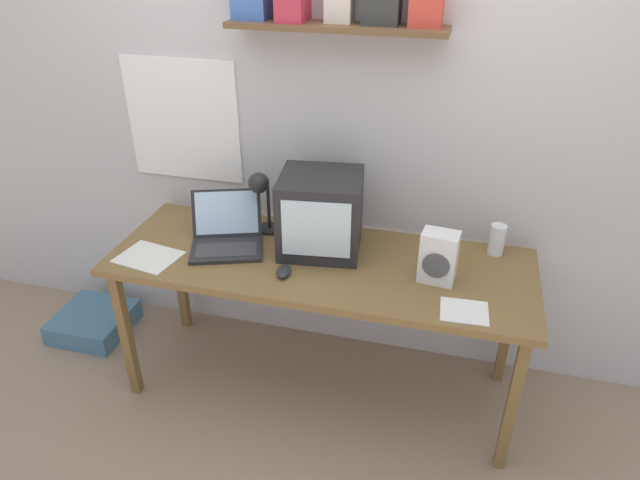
# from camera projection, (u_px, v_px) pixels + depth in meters

# --- Properties ---
(ground_plane) EXTENTS (12.00, 12.00, 0.00)m
(ground_plane) POSITION_uv_depth(u_px,v_px,m) (320.00, 384.00, 2.93)
(ground_plane) COLOR gray
(back_wall) EXTENTS (5.60, 0.24, 2.60)m
(back_wall) POSITION_uv_depth(u_px,v_px,m) (342.00, 111.00, 2.63)
(back_wall) COLOR silver
(back_wall) RESTS_ON ground_plane
(corner_desk) EXTENTS (1.89, 0.68, 0.76)m
(corner_desk) POSITION_uv_depth(u_px,v_px,m) (320.00, 271.00, 2.59)
(corner_desk) COLOR brown
(corner_desk) RESTS_ON ground_plane
(crt_monitor) EXTENTS (0.40, 0.38, 0.36)m
(crt_monitor) POSITION_uv_depth(u_px,v_px,m) (321.00, 213.00, 2.55)
(crt_monitor) COLOR #232326
(crt_monitor) RESTS_ON corner_desk
(laptop) EXTENTS (0.41, 0.40, 0.22)m
(laptop) POSITION_uv_depth(u_px,v_px,m) (227.00, 233.00, 2.64)
(laptop) COLOR #232326
(laptop) RESTS_ON corner_desk
(desk_lamp) EXTENTS (0.13, 0.16, 0.32)m
(desk_lamp) POSITION_uv_depth(u_px,v_px,m) (261.00, 192.00, 2.65)
(desk_lamp) COLOR #232326
(desk_lamp) RESTS_ON corner_desk
(juice_glass) EXTENTS (0.07, 0.07, 0.14)m
(juice_glass) POSITION_uv_depth(u_px,v_px,m) (497.00, 241.00, 2.57)
(juice_glass) COLOR white
(juice_glass) RESTS_ON corner_desk
(space_heater) EXTENTS (0.16, 0.12, 0.23)m
(space_heater) POSITION_uv_depth(u_px,v_px,m) (438.00, 257.00, 2.36)
(space_heater) COLOR white
(space_heater) RESTS_ON corner_desk
(computer_mouse) EXTENTS (0.07, 0.11, 0.03)m
(computer_mouse) POSITION_uv_depth(u_px,v_px,m) (284.00, 271.00, 2.44)
(computer_mouse) COLOR #232326
(computer_mouse) RESTS_ON corner_desk
(open_notebook) EXTENTS (0.30, 0.25, 0.00)m
(open_notebook) POSITION_uv_depth(u_px,v_px,m) (149.00, 257.00, 2.57)
(open_notebook) COLOR silver
(open_notebook) RESTS_ON corner_desk
(loose_paper_near_monitor) EXTENTS (0.19, 0.17, 0.00)m
(loose_paper_near_monitor) POSITION_uv_depth(u_px,v_px,m) (464.00, 311.00, 2.22)
(loose_paper_near_monitor) COLOR white
(loose_paper_near_monitor) RESTS_ON corner_desk
(floor_cushion) EXTENTS (0.39, 0.39, 0.12)m
(floor_cushion) POSITION_uv_depth(u_px,v_px,m) (94.00, 322.00, 3.28)
(floor_cushion) COLOR teal
(floor_cushion) RESTS_ON ground_plane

